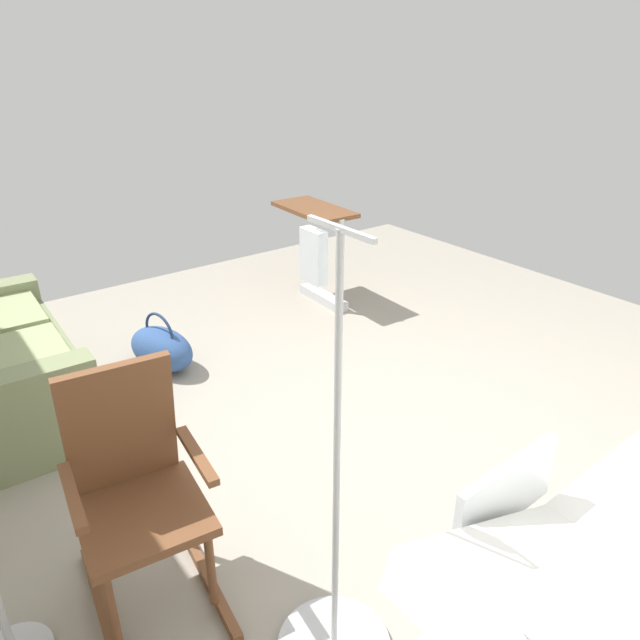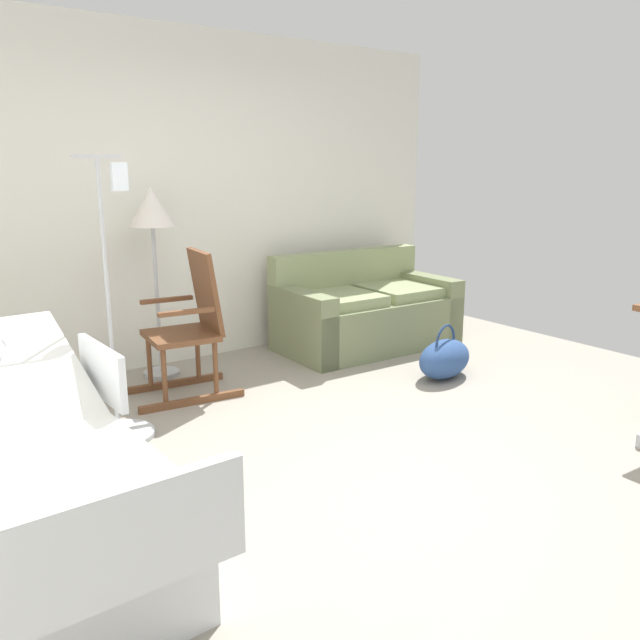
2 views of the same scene
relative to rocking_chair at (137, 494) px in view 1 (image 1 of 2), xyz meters
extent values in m
plane|color=gray|center=(0.34, -1.50, -0.50)|extent=(6.37, 6.37, 0.00)
cube|color=white|center=(-1.48, -0.82, 0.09)|extent=(0.94, 0.96, 0.48)
ellipsoid|color=white|center=(-1.48, -0.65, 0.30)|extent=(0.36, 0.51, 0.31)
cube|color=silver|center=(-0.96, -1.04, 0.13)|extent=(0.05, 0.56, 0.28)
cube|color=gray|center=(1.47, 0.18, -0.01)|extent=(0.69, 0.67, 0.10)
cube|color=#737D57|center=(1.13, 0.23, -0.20)|extent=(0.21, 0.86, 0.60)
cube|color=brown|center=(-0.05, 0.22, -0.48)|extent=(0.76, 0.13, 0.05)
cube|color=brown|center=(-0.10, -0.21, -0.48)|extent=(0.76, 0.13, 0.05)
cylinder|color=brown|center=(-0.28, -0.16, -0.25)|extent=(0.04, 0.04, 0.40)
cylinder|color=brown|center=(-0.24, 0.22, -0.25)|extent=(0.04, 0.04, 0.40)
cylinder|color=brown|center=(0.08, -0.20, -0.25)|extent=(0.04, 0.04, 0.40)
cylinder|color=brown|center=(0.13, 0.18, -0.25)|extent=(0.04, 0.04, 0.40)
cube|color=brown|center=(-0.08, 0.01, -0.05)|extent=(0.51, 0.53, 0.04)
cube|color=brown|center=(0.12, -0.01, 0.25)|extent=(0.17, 0.44, 0.60)
cube|color=brown|center=(-0.12, -0.22, 0.17)|extent=(0.39, 0.09, 0.03)
cube|color=brown|center=(-0.07, 0.24, 0.17)|extent=(0.39, 0.09, 0.03)
cube|color=#B2B5BA|center=(2.02, -2.47, -0.46)|extent=(0.60, 0.14, 0.08)
cylinder|color=black|center=(1.76, -2.46, -0.47)|extent=(0.07, 0.07, 0.06)
cylinder|color=black|center=(2.28, -2.48, -0.47)|extent=(0.07, 0.07, 0.06)
cylinder|color=#B2B5BA|center=(1.76, -2.46, -0.05)|extent=(0.05, 0.05, 0.74)
cube|color=brown|center=(2.16, -2.48, 0.32)|extent=(0.82, 0.43, 0.04)
ellipsoid|color=#2D4C84|center=(1.76, -0.82, -0.35)|extent=(0.62, 0.45, 0.30)
torus|color=navy|center=(1.76, -0.82, -0.22)|extent=(0.29, 0.10, 0.30)
cylinder|color=#B2B5BA|center=(-0.71, -0.44, 0.35)|extent=(0.02, 0.02, 1.65)
cube|color=#B2B5BA|center=(-0.71, -0.44, 1.18)|extent=(0.28, 0.02, 0.02)
cube|color=white|center=(-0.59, -0.44, 1.07)|extent=(0.09, 0.04, 0.16)
camera|label=1|loc=(-1.90, 0.52, 1.63)|focal=33.23mm
camera|label=2|loc=(-1.90, -4.19, 1.14)|focal=36.48mm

